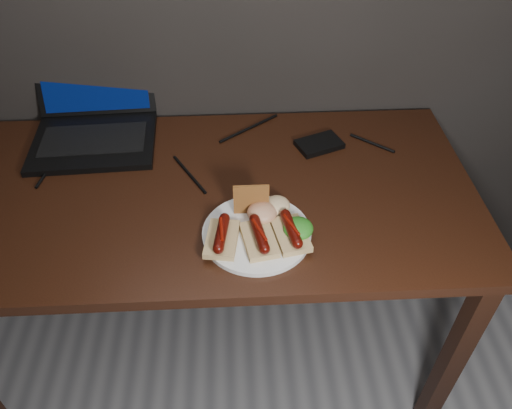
{
  "coord_description": "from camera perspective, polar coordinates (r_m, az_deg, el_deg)",
  "views": [
    {
      "loc": [
        0.08,
        0.4,
        1.6
      ],
      "look_at": [
        0.12,
        1.24,
        0.82
      ],
      "focal_mm": 35.0,
      "sensor_mm": 36.0,
      "label": 1
    }
  ],
  "objects": [
    {
      "name": "plate",
      "position": [
        1.17,
        0.08,
        -3.29
      ],
      "size": [
        0.33,
        0.33,
        0.01
      ],
      "primitive_type": "cylinder",
      "rotation": [
        0.0,
        0.0,
        0.36
      ],
      "color": "silver",
      "rests_on": "desk"
    },
    {
      "name": "desk_cables",
      "position": [
        1.42,
        -5.57,
        6.1
      ],
      "size": [
        0.98,
        0.36,
        0.01
      ],
      "color": "black",
      "rests_on": "desk"
    },
    {
      "name": "hard_drive",
      "position": [
        1.45,
        7.23,
        6.86
      ],
      "size": [
        0.15,
        0.12,
        0.02
      ],
      "primitive_type": "cube",
      "rotation": [
        0.0,
        0.0,
        0.37
      ],
      "color": "black",
      "rests_on": "desk"
    },
    {
      "name": "bread_sausage_right",
      "position": [
        1.15,
        4.02,
        -3.16
      ],
      "size": [
        0.09,
        0.13,
        0.04
      ],
      "color": "tan",
      "rests_on": "plate"
    },
    {
      "name": "salsa_mound",
      "position": [
        1.18,
        0.69,
        -0.9
      ],
      "size": [
        0.07,
        0.07,
        0.04
      ],
      "primitive_type": "ellipsoid",
      "color": "#A01E10",
      "rests_on": "plate"
    },
    {
      "name": "coleslaw_mound",
      "position": [
        1.21,
        2.41,
        -0.1
      ],
      "size": [
        0.06,
        0.06,
        0.04
      ],
      "primitive_type": "ellipsoid",
      "color": "beige",
      "rests_on": "plate"
    },
    {
      "name": "desk",
      "position": [
        1.36,
        -5.4,
        -1.07
      ],
      "size": [
        1.4,
        0.7,
        0.75
      ],
      "color": "black",
      "rests_on": "ground"
    },
    {
      "name": "bread_sausage_center",
      "position": [
        1.13,
        0.38,
        -3.75
      ],
      "size": [
        0.09,
        0.13,
        0.04
      ],
      "color": "tan",
      "rests_on": "plate"
    },
    {
      "name": "bread_sausage_left",
      "position": [
        1.14,
        -3.94,
        -3.67
      ],
      "size": [
        0.09,
        0.12,
        0.04
      ],
      "color": "tan",
      "rests_on": "plate"
    },
    {
      "name": "crispbread",
      "position": [
        1.18,
        -0.55,
        0.59
      ],
      "size": [
        0.08,
        0.01,
        0.08
      ],
      "primitive_type": "cube",
      "color": "#B16430",
      "rests_on": "plate"
    },
    {
      "name": "salad_greens",
      "position": [
        1.15,
        4.84,
        -2.73
      ],
      "size": [
        0.07,
        0.07,
        0.04
      ],
      "primitive_type": "ellipsoid",
      "color": "#1B5A12",
      "rests_on": "plate"
    },
    {
      "name": "laptop",
      "position": [
        1.54,
        -18.04,
        9.42
      ],
      "size": [
        0.36,
        0.37,
        0.25
      ],
      "color": "black",
      "rests_on": "desk"
    }
  ]
}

